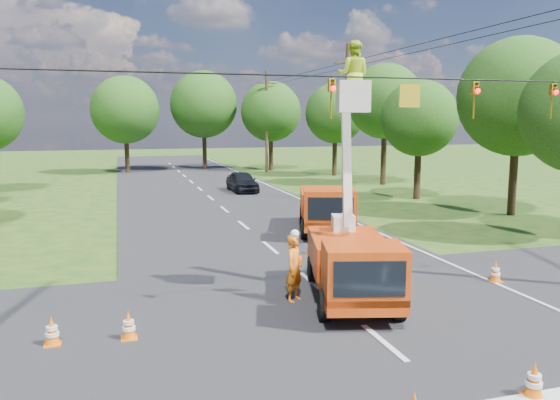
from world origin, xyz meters
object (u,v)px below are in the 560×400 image
object	(u,v)px
distant_car	(242,182)
tree_far_c	(271,112)
traffic_cone_2	(311,245)
traffic_cone_5	(52,331)
second_truck	(326,207)
tree_far_b	(204,105)
tree_right_c	(419,118)
tree_far_a	(125,110)
tree_right_e	(335,113)
traffic_cone_3	(339,233)
traffic_cone_4	(129,326)
tree_right_b	(518,97)
pole_right_mid	(347,122)
bucket_truck	(352,245)
tree_right_d	(385,101)
traffic_cone_8	(495,272)
traffic_cone_7	(324,207)
traffic_cone_1	(534,380)
ground_worker	(295,268)
pole_right_far	(267,121)

from	to	relation	value
distant_car	tree_far_c	bearing A→B (deg)	66.25
traffic_cone_2	traffic_cone_5	bearing A→B (deg)	-143.15
second_truck	tree_far_b	xyz separation A→B (m)	(-0.44, 34.46, 5.64)
tree_right_c	tree_far_c	xyz separation A→B (m)	(-3.70, 23.00, 0.75)
tree_far_a	tree_right_e	bearing A→B (deg)	-23.05
tree_far_b	traffic_cone_3	bearing A→B (deg)	-89.53
traffic_cone_5	traffic_cone_4	bearing A→B (deg)	-4.59
tree_right_b	tree_far_c	distance (m)	30.50
distant_car	pole_right_mid	xyz separation A→B (m)	(5.69, -5.86, 4.36)
bucket_truck	tree_right_d	size ratio (longest dim) A/B	0.77
tree_right_e	tree_far_b	world-z (taller)	tree_far_b
distant_car	traffic_cone_2	bearing A→B (deg)	-95.80
tree_right_b	traffic_cone_8	bearing A→B (deg)	-131.18
traffic_cone_3	traffic_cone_5	distance (m)	13.71
distant_car	pole_right_mid	size ratio (longest dim) A/B	0.44
distant_car	tree_right_d	size ratio (longest dim) A/B	0.45
traffic_cone_7	tree_right_e	xyz separation A→B (m)	(8.58, 19.54, 5.45)
tree_right_c	tree_far_b	bearing A→B (deg)	111.42
traffic_cone_2	second_truck	bearing A→B (deg)	61.00
distant_car	tree_right_d	xyz separation A→B (m)	(11.99, 1.14, 5.93)
traffic_cone_7	traffic_cone_8	bearing A→B (deg)	-87.91
distant_car	traffic_cone_8	size ratio (longest dim) A/B	6.17
second_truck	traffic_cone_1	distance (m)	15.76
ground_worker	traffic_cone_3	size ratio (longest dim) A/B	2.78
traffic_cone_1	tree_right_d	bearing A→B (deg)	67.55
bucket_truck	traffic_cone_5	xyz separation A→B (m)	(-8.01, -1.01, -1.28)
traffic_cone_8	tree_far_c	distance (m)	41.16
bucket_truck	traffic_cone_8	distance (m)	5.35
ground_worker	tree_right_e	world-z (taller)	tree_right_e
traffic_cone_2	tree_far_a	distance (m)	37.35
second_truck	distant_car	distance (m)	15.33
traffic_cone_1	tree_far_b	xyz separation A→B (m)	(1.45, 50.08, 6.45)
pole_right_far	tree_far_c	distance (m)	2.43
tree_right_b	tree_far_a	size ratio (longest dim) A/B	1.02
bucket_truck	second_truck	bearing A→B (deg)	87.89
traffic_cone_2	tree_right_d	world-z (taller)	tree_right_d
pole_right_far	tree_right_e	world-z (taller)	pole_right_far
traffic_cone_3	tree_right_c	world-z (taller)	tree_right_c
bucket_truck	tree_right_e	xyz separation A→B (m)	(13.25, 33.89, 4.17)
tree_right_d	tree_far_a	xyz separation A→B (m)	(-19.80, 16.00, -0.49)
distant_car	tree_right_c	size ratio (longest dim) A/B	0.56
pole_right_mid	tree_right_c	size ratio (longest dim) A/B	1.28
tree_far_c	bucket_truck	bearing A→B (deg)	-102.35
pole_right_mid	tree_right_b	xyz separation A→B (m)	(6.50, -8.00, 1.33)
traffic_cone_4	tree_right_b	bearing A→B (deg)	30.14
ground_worker	pole_right_far	bearing A→B (deg)	31.88
tree_right_e	pole_right_far	bearing A→B (deg)	136.67
tree_right_d	tree_far_a	size ratio (longest dim) A/B	1.02
traffic_cone_2	tree_right_b	xyz separation A→B (m)	(13.72, 5.35, 6.08)
tree_right_e	traffic_cone_1	bearing A→B (deg)	-107.00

